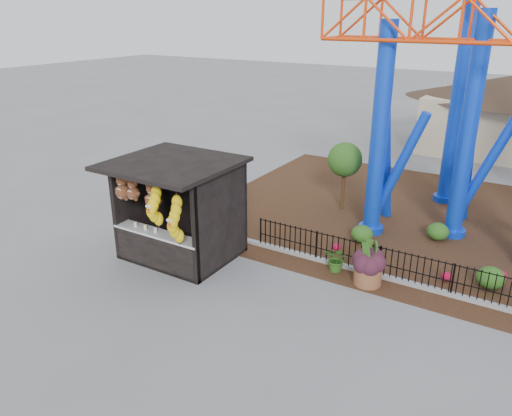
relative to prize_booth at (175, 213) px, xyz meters
The scene contains 9 objects.
ground 3.48m from the prize_booth, 16.83° to the right, with size 120.00×120.00×0.00m, color slate.
mulch_bed 10.07m from the prize_booth, 45.45° to the left, with size 18.00×12.00×0.02m, color #331E11.
curb 7.44m from the prize_booth, 16.70° to the left, with size 18.00×0.18×0.12m, color gray.
prize_booth is the anchor object (origin of this frame).
picket_fence 8.23m from the prize_booth, 14.89° to the left, with size 12.20×0.06×1.00m, color black, non-canonical shape.
terracotta_planter 5.97m from the prize_booth, 15.43° to the left, with size 0.78×0.78×0.60m, color brown.
planter_foliage 5.87m from the prize_booth, 15.43° to the left, with size 0.70×0.70×0.64m, color #331420.
potted_plant 5.06m from the prize_booth, 21.34° to the left, with size 0.72×0.62×0.80m, color #235F1C.
landscaping 9.23m from the prize_booth, 28.32° to the left, with size 9.03×3.26×0.61m.
Camera 1 is at (6.41, -9.73, 7.19)m, focal length 35.00 mm.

